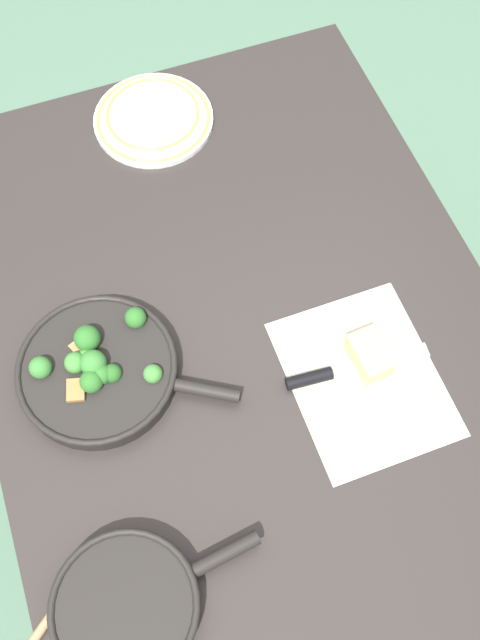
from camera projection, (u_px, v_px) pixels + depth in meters
The scene contains 9 objects.
ground_plane at pixel (240, 441), 2.02m from camera, with size 14.00×14.00×0.00m, color #51755B.
dining_table_red at pixel (240, 341), 1.40m from camera, with size 1.33×0.97×0.77m.
skillet_broccoli at pixel (99, 369), 1.27m from camera, with size 0.29×0.37×0.08m.
skillet_eggs at pixel (127, 606), 1.10m from camera, with size 0.23×0.35×0.05m.
wooden_spoon at pixel (43, 627), 1.10m from camera, with size 0.23×0.29×0.02m.
parchment_sheet at pixel (364, 378), 1.29m from camera, with size 0.33×0.26×0.00m.
grater_knife at pixel (337, 372), 1.28m from camera, with size 0.05×0.27×0.02m.
cheese_block at pixel (369, 356), 1.28m from camera, with size 0.09×0.06×0.05m.
dinner_plate_stack at pixel (153, 117), 1.54m from camera, with size 0.26×0.26×0.03m.
Camera 1 is at (-0.54, 0.20, 1.97)m, focal length 40.00 mm.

